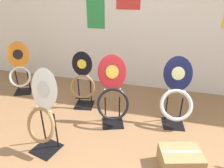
{
  "coord_description": "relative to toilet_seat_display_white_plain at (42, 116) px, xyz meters",
  "views": [
    {
      "loc": [
        0.37,
        -1.07,
        1.67
      ],
      "look_at": [
        -0.23,
        1.21,
        0.55
      ],
      "focal_mm": 32.0,
      "sensor_mm": 36.0,
      "label": 1
    }
  ],
  "objects": [
    {
      "name": "toilet_seat_display_jazz_black",
      "position": [
        0.06,
        0.99,
        -0.04
      ],
      "size": [
        0.39,
        0.32,
        0.87
      ],
      "color": "black",
      "rests_on": "ground_plane"
    },
    {
      "name": "toilet_seat_display_navy_moon",
      "position": [
        1.41,
        0.88,
        -0.02
      ],
      "size": [
        0.45,
        0.45,
        0.9
      ],
      "color": "black",
      "rests_on": "ground_plane"
    },
    {
      "name": "toilet_seat_display_white_plain",
      "position": [
        0.0,
        0.0,
        0.0
      ],
      "size": [
        0.43,
        0.37,
        0.95
      ],
      "color": "black",
      "rests_on": "ground_plane"
    },
    {
      "name": "toilet_seat_display_orange_sun",
      "position": [
        -1.19,
        1.17,
        -0.04
      ],
      "size": [
        0.47,
        0.46,
        0.87
      ],
      "color": "black",
      "rests_on": "ground_plane"
    },
    {
      "name": "storage_box",
      "position": [
        1.46,
        0.1,
        -0.33
      ],
      "size": [
        0.47,
        0.39,
        0.21
      ],
      "color": "#A37F51",
      "rests_on": "ground_plane"
    },
    {
      "name": "toilet_seat_display_crimson_swirl",
      "position": [
        0.6,
        0.69,
        -0.02
      ],
      "size": [
        0.5,
        0.49,
        0.92
      ],
      "color": "black",
      "rests_on": "ground_plane"
    },
    {
      "name": "wall_back",
      "position": [
        0.81,
        1.95,
        0.86
      ],
      "size": [
        8.0,
        0.07,
        2.6
      ],
      "color": "silver",
      "rests_on": "ground_plane"
    }
  ]
}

